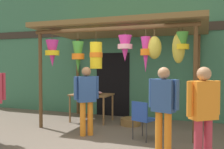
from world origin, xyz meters
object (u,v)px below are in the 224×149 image
folding_chair (142,117)px  passerby_at_right (163,104)px  flower_heap_on_table (91,92)px  wicker_basket_by_table (131,122)px  customer_foreground (86,95)px  display_table (92,97)px  shopper_by_bananas (203,109)px

folding_chair → passerby_at_right: passerby_at_right is taller
flower_heap_on_table → folding_chair: 2.20m
wicker_basket_by_table → flower_heap_on_table: bearing=180.0°
passerby_at_right → wicker_basket_by_table: bearing=120.8°
customer_foreground → folding_chair: bearing=4.4°
display_table → folding_chair: (1.80, -1.29, -0.20)m
folding_chair → wicker_basket_by_table: size_ratio=1.54×
display_table → wicker_basket_by_table: bearing=-3.3°
wicker_basket_by_table → folding_chair: bearing=-63.3°
flower_heap_on_table → passerby_at_right: bearing=-40.1°
customer_foreground → passerby_at_right: 1.98m
customer_foreground → shopper_by_bananas: bearing=-23.6°
shopper_by_bananas → passerby_at_right: 0.81m
flower_heap_on_table → passerby_at_right: passerby_at_right is taller
display_table → folding_chair: size_ratio=1.34×
flower_heap_on_table → customer_foreground: (0.51, -1.33, 0.09)m
wicker_basket_by_table → customer_foreground: (-0.67, -1.32, 0.83)m
folding_chair → wicker_basket_by_table: (-0.62, 1.23, -0.41)m
folding_chair → wicker_basket_by_table: folding_chair is taller
display_table → shopper_by_bananas: size_ratio=0.70×
flower_heap_on_table → wicker_basket_by_table: bearing=-0.0°
display_table → passerby_at_right: bearing=-40.9°
display_table → flower_heap_on_table: (0.01, -0.07, 0.14)m
customer_foreground → flower_heap_on_table: bearing=110.9°
flower_heap_on_table → wicker_basket_by_table: flower_heap_on_table is taller
flower_heap_on_table → folding_chair: flower_heap_on_table is taller
display_table → customer_foreground: bearing=-69.7°
folding_chair → shopper_by_bananas: shopper_by_bananas is taller
display_table → passerby_at_right: size_ratio=0.71×
wicker_basket_by_table → customer_foreground: 1.70m
flower_heap_on_table → wicker_basket_by_table: (1.18, -0.00, -0.75)m
display_table → wicker_basket_by_table: (1.19, -0.07, -0.61)m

